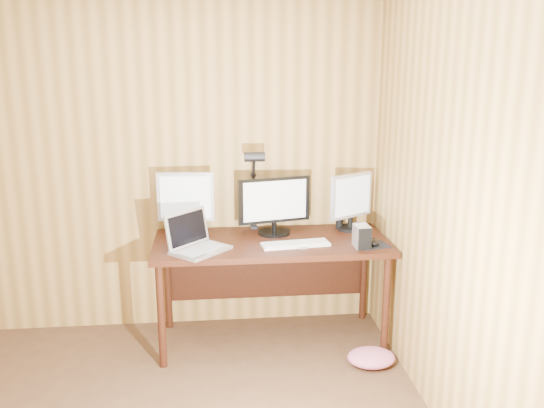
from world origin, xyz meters
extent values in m
plane|color=#AD813E|center=(0.00, 2.00, 1.25)|extent=(4.00, 0.00, 4.00)
plane|color=#AD813E|center=(1.75, 0.00, 1.25)|extent=(0.00, 4.00, 4.00)
cube|color=black|center=(0.93, 1.63, 0.73)|extent=(1.60, 0.70, 0.04)
cube|color=black|center=(0.93, 1.95, 0.45)|extent=(1.48, 0.02, 0.51)
cylinder|color=black|center=(0.19, 1.34, 0.35)|extent=(0.05, 0.05, 0.71)
cylinder|color=black|center=(0.19, 1.92, 0.35)|extent=(0.05, 0.05, 0.71)
cylinder|color=black|center=(1.67, 1.34, 0.35)|extent=(0.05, 0.05, 0.71)
cylinder|color=black|center=(1.67, 1.92, 0.35)|extent=(0.05, 0.05, 0.71)
cylinder|color=black|center=(0.97, 1.78, 0.76)|extent=(0.23, 0.23, 0.02)
cylinder|color=black|center=(0.97, 1.78, 0.80)|extent=(0.03, 0.03, 0.07)
cube|color=black|center=(0.97, 1.78, 1.00)|extent=(0.52, 0.15, 0.32)
cube|color=silver|center=(0.97, 1.76, 1.00)|extent=(0.45, 0.10, 0.28)
cylinder|color=black|center=(0.35, 1.83, 0.76)|extent=(0.19, 0.19, 0.02)
cylinder|color=black|center=(0.35, 1.83, 0.81)|extent=(0.04, 0.04, 0.08)
cube|color=#B7B7BB|center=(0.35, 1.83, 1.03)|extent=(0.40, 0.07, 0.34)
cube|color=silver|center=(0.35, 1.81, 1.03)|extent=(0.35, 0.03, 0.30)
cylinder|color=black|center=(1.53, 1.82, 0.76)|extent=(0.17, 0.17, 0.02)
cylinder|color=black|center=(1.53, 1.82, 0.81)|extent=(0.03, 0.03, 0.08)
cube|color=#B7B7BB|center=(1.53, 1.82, 1.01)|extent=(0.33, 0.21, 0.32)
cube|color=silver|center=(1.54, 1.81, 1.01)|extent=(0.28, 0.16, 0.27)
cube|color=silver|center=(0.45, 1.44, 0.76)|extent=(0.42, 0.42, 0.02)
cube|color=silver|center=(0.36, 1.52, 0.89)|extent=(0.28, 0.29, 0.23)
cube|color=black|center=(0.36, 1.52, 0.89)|extent=(0.24, 0.25, 0.19)
cube|color=#B2B2B7|center=(0.45, 1.44, 0.77)|extent=(0.31, 0.32, 0.00)
cube|color=white|center=(1.08, 1.50, 0.76)|extent=(0.47, 0.19, 0.02)
cube|color=white|center=(1.08, 1.50, 0.77)|extent=(0.43, 0.16, 0.00)
cube|color=black|center=(1.59, 1.45, 0.75)|extent=(0.24, 0.21, 0.00)
ellipsoid|color=black|center=(1.59, 1.45, 0.77)|extent=(0.08, 0.12, 0.04)
cube|color=silver|center=(1.51, 1.42, 0.82)|extent=(0.10, 0.14, 0.15)
cube|color=black|center=(1.51, 1.36, 0.82)|extent=(0.09, 0.01, 0.14)
cube|color=silver|center=(1.12, 1.47, 0.76)|extent=(0.06, 0.11, 0.01)
cube|color=black|center=(1.12, 1.47, 0.76)|extent=(0.05, 0.07, 0.00)
cylinder|color=black|center=(1.45, 1.86, 0.81)|extent=(0.05, 0.05, 0.12)
cube|color=black|center=(0.83, 1.94, 0.74)|extent=(0.05, 0.06, 0.06)
cylinder|color=black|center=(0.83, 1.94, 0.95)|extent=(0.03, 0.03, 0.40)
sphere|color=black|center=(0.83, 1.94, 1.15)|extent=(0.04, 0.04, 0.04)
cylinder|color=black|center=(0.83, 1.88, 1.23)|extent=(0.02, 0.14, 0.17)
cylinder|color=black|center=(0.83, 1.79, 1.30)|extent=(0.14, 0.07, 0.07)
camera|label=1|loc=(0.55, -2.11, 1.96)|focal=38.00mm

